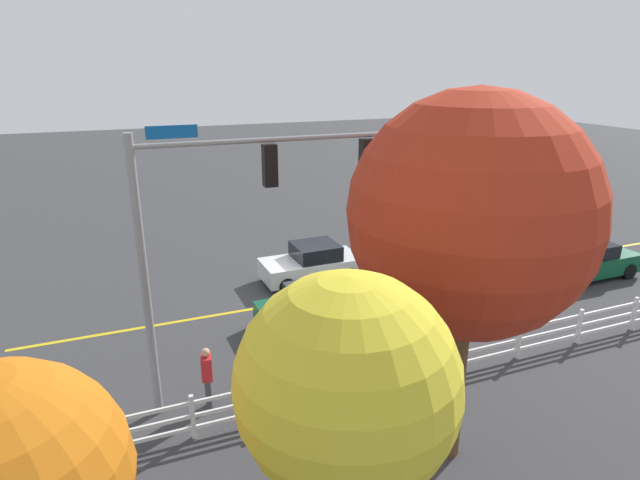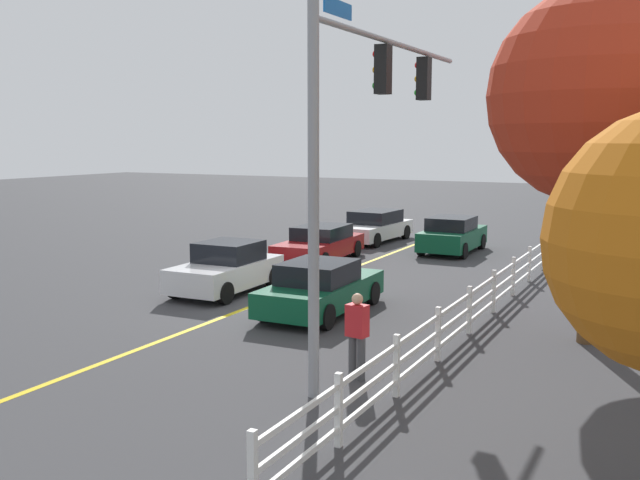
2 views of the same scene
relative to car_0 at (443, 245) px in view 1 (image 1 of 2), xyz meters
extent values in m
plane|color=#38383A|center=(6.90, 1.74, -0.66)|extent=(120.00, 120.00, 0.00)
cube|color=gold|center=(2.90, 1.74, -0.66)|extent=(28.00, 0.16, 0.01)
cylinder|color=gray|center=(12.84, 6.53, 2.80)|extent=(0.20, 0.20, 6.91)
cylinder|color=gray|center=(9.02, 6.53, 5.95)|extent=(7.64, 0.12, 0.12)
cube|color=#0C59B2|center=(11.94, 6.55, 6.23)|extent=(1.10, 0.03, 0.28)
cube|color=black|center=(9.76, 6.53, 5.35)|extent=(0.32, 0.28, 1.00)
sphere|color=red|center=(9.76, 6.38, 5.67)|extent=(0.17, 0.17, 0.17)
sphere|color=orange|center=(9.76, 6.38, 5.35)|extent=(0.17, 0.17, 0.17)
sphere|color=#148C19|center=(9.76, 6.38, 5.03)|extent=(0.17, 0.17, 0.17)
cube|color=black|center=(7.23, 6.53, 5.35)|extent=(0.32, 0.28, 1.00)
sphere|color=red|center=(7.23, 6.38, 5.67)|extent=(0.17, 0.17, 0.17)
sphere|color=orange|center=(7.23, 6.38, 5.35)|extent=(0.17, 0.17, 0.17)
sphere|color=#148C19|center=(7.23, 6.38, 5.03)|extent=(0.17, 0.17, 0.17)
cube|color=maroon|center=(0.06, 0.00, -0.13)|extent=(4.82, 2.12, 0.63)
cube|color=black|center=(-0.18, -0.01, 0.44)|extent=(2.35, 1.80, 0.50)
cylinder|color=black|center=(1.61, 0.96, -0.34)|extent=(0.65, 0.26, 0.64)
cylinder|color=black|center=(1.71, -0.77, -0.34)|extent=(0.65, 0.26, 0.64)
cylinder|color=black|center=(-1.59, 0.78, -0.34)|extent=(0.65, 0.26, 0.64)
cylinder|color=black|center=(-1.50, -0.95, -0.34)|extent=(0.65, 0.26, 0.64)
cube|color=#0C4C2D|center=(7.21, 3.78, -0.12)|extent=(4.47, 1.95, 0.65)
cube|color=black|center=(7.43, 3.79, 0.48)|extent=(1.98, 1.71, 0.55)
cylinder|color=black|center=(5.72, 2.88, -0.34)|extent=(0.65, 0.24, 0.64)
cylinder|color=black|center=(5.68, 4.61, -0.34)|extent=(0.65, 0.24, 0.64)
cylinder|color=black|center=(8.73, 2.96, -0.34)|extent=(0.65, 0.24, 0.64)
cylinder|color=black|center=(8.69, 4.68, -0.34)|extent=(0.65, 0.24, 0.64)
cube|color=#0C4C2D|center=(-4.34, 3.85, -0.07)|extent=(4.10, 1.84, 0.74)
cube|color=black|center=(-4.14, 3.85, 0.56)|extent=(2.01, 1.65, 0.52)
cylinder|color=black|center=(-5.73, 3.00, -0.34)|extent=(0.64, 0.22, 0.64)
cylinder|color=black|center=(-5.74, 4.69, -0.34)|extent=(0.64, 0.22, 0.64)
cylinder|color=black|center=(-2.95, 3.01, -0.34)|extent=(0.64, 0.22, 0.64)
cylinder|color=black|center=(-2.96, 4.71, -0.34)|extent=(0.64, 0.22, 0.64)
cube|color=silver|center=(-5.71, -0.25, -0.13)|extent=(4.75, 2.16, 0.62)
cube|color=black|center=(-5.94, -0.24, 0.46)|extent=(2.43, 1.85, 0.56)
cylinder|color=black|center=(-4.08, 0.57, -0.34)|extent=(0.65, 0.25, 0.64)
cylinder|color=black|center=(-4.17, -1.23, -0.34)|extent=(0.65, 0.25, 0.64)
cylinder|color=black|center=(-7.24, 0.73, -0.34)|extent=(0.65, 0.25, 0.64)
cylinder|color=black|center=(-7.33, -1.07, -0.34)|extent=(0.65, 0.25, 0.64)
cube|color=silver|center=(6.28, 0.06, -0.08)|extent=(3.98, 1.91, 0.71)
cube|color=black|center=(6.08, 0.05, 0.57)|extent=(1.75, 1.68, 0.59)
cylinder|color=black|center=(7.60, 0.94, -0.34)|extent=(0.64, 0.23, 0.64)
cylinder|color=black|center=(7.64, -0.76, -0.34)|extent=(0.64, 0.23, 0.64)
cylinder|color=black|center=(4.92, 0.88, -0.34)|extent=(0.64, 0.23, 0.64)
cylinder|color=black|center=(4.96, -0.82, -0.34)|extent=(0.64, 0.23, 0.64)
cylinder|color=#3F3F42|center=(11.65, 6.93, -0.23)|extent=(0.16, 0.16, 0.85)
cylinder|color=#3F3F42|center=(11.62, 6.73, -0.23)|extent=(0.16, 0.16, 0.85)
cube|color=red|center=(11.63, 6.83, 0.50)|extent=(0.32, 0.44, 0.62)
sphere|color=tan|center=(11.63, 6.83, 0.92)|extent=(0.22, 0.22, 0.22)
cube|color=white|center=(-2.01, 7.85, -0.08)|extent=(0.10, 0.10, 1.15)
cube|color=white|center=(0.36, 7.85, -0.08)|extent=(0.10, 0.10, 1.15)
cube|color=white|center=(2.72, 7.85, -0.08)|extent=(0.10, 0.10, 1.15)
cube|color=white|center=(5.08, 7.85, -0.08)|extent=(0.10, 0.10, 1.15)
cube|color=white|center=(7.45, 7.85, -0.08)|extent=(0.10, 0.10, 1.15)
cube|color=white|center=(9.81, 7.85, -0.08)|extent=(0.10, 0.10, 1.15)
cube|color=white|center=(12.18, 7.85, -0.08)|extent=(0.10, 0.10, 1.15)
cube|color=white|center=(14.54, 7.85, -0.08)|extent=(0.10, 0.10, 1.15)
cube|color=white|center=(3.90, 7.85, 0.29)|extent=(26.00, 0.06, 0.09)
cube|color=white|center=(3.90, 7.85, -0.06)|extent=(26.00, 0.06, 0.09)
cube|color=white|center=(3.90, 7.85, -0.38)|extent=(26.00, 0.06, 0.09)
cylinder|color=brown|center=(6.94, 10.43, 1.20)|extent=(0.43, 0.43, 3.72)
sphere|color=#B22D19|center=(6.94, 10.43, 4.87)|extent=(4.81, 4.81, 4.81)
sphere|color=yellow|center=(10.73, 13.04, 3.69)|extent=(2.98, 2.98, 2.98)
camera|label=1|loc=(13.23, 18.34, 7.60)|focal=29.44mm
camera|label=2|loc=(23.71, 12.29, 3.93)|focal=40.02mm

